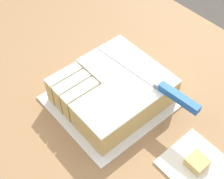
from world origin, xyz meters
TOP-DOWN VIEW (x-y plane):
  - countertop at (0.00, 0.00)m, footprint 1.40×1.10m
  - cake_board at (0.04, 0.01)m, footprint 0.31×0.34m
  - cake at (0.05, 0.01)m, footprint 0.26×0.29m
  - knife at (0.18, 0.09)m, footprint 0.37×0.05m
  - paper_napkin at (0.35, 0.03)m, footprint 0.16×0.16m
  - brownie at (0.35, 0.03)m, footprint 0.05×0.05m

SIDE VIEW (x-z plane):
  - countertop at x=0.00m, z-range 0.00..0.96m
  - cake_board at x=0.04m, z-range 0.96..0.96m
  - paper_napkin at x=0.35m, z-range 0.96..0.96m
  - brownie at x=0.35m, z-range 0.96..0.99m
  - cake at x=0.05m, z-range 0.96..1.05m
  - knife at x=0.18m, z-range 1.05..1.07m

